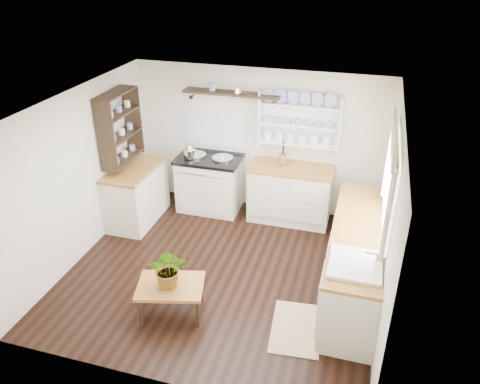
% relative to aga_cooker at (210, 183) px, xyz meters
% --- Properties ---
extents(floor, '(4.00, 3.80, 0.01)m').
position_rel_aga_cooker_xyz_m(floor, '(0.72, -1.57, -0.46)').
color(floor, black).
rests_on(floor, ground).
extents(wall_back, '(4.00, 0.02, 2.30)m').
position_rel_aga_cooker_xyz_m(wall_back, '(0.72, 0.33, 0.69)').
color(wall_back, silver).
rests_on(wall_back, ground).
extents(wall_right, '(0.02, 3.80, 2.30)m').
position_rel_aga_cooker_xyz_m(wall_right, '(2.72, -1.57, 0.69)').
color(wall_right, silver).
rests_on(wall_right, ground).
extents(wall_left, '(0.02, 3.80, 2.30)m').
position_rel_aga_cooker_xyz_m(wall_left, '(-1.28, -1.57, 0.69)').
color(wall_left, silver).
rests_on(wall_left, ground).
extents(ceiling, '(4.00, 3.80, 0.01)m').
position_rel_aga_cooker_xyz_m(ceiling, '(0.72, -1.57, 1.84)').
color(ceiling, white).
rests_on(ceiling, wall_back).
extents(window, '(0.08, 1.55, 1.22)m').
position_rel_aga_cooker_xyz_m(window, '(2.67, -1.42, 1.10)').
color(window, white).
rests_on(window, wall_right).
extents(aga_cooker, '(1.02, 0.71, 0.94)m').
position_rel_aga_cooker_xyz_m(aga_cooker, '(0.00, 0.00, 0.00)').
color(aga_cooker, silver).
rests_on(aga_cooker, floor).
extents(back_cabinets, '(1.27, 0.63, 0.90)m').
position_rel_aga_cooker_xyz_m(back_cabinets, '(1.32, 0.03, -0.00)').
color(back_cabinets, beige).
rests_on(back_cabinets, floor).
extents(right_cabinets, '(0.62, 2.43, 0.90)m').
position_rel_aga_cooker_xyz_m(right_cabinets, '(2.42, -1.47, -0.00)').
color(right_cabinets, beige).
rests_on(right_cabinets, floor).
extents(belfast_sink, '(0.55, 0.60, 0.45)m').
position_rel_aga_cooker_xyz_m(belfast_sink, '(2.42, -2.22, 0.34)').
color(belfast_sink, white).
rests_on(belfast_sink, right_cabinets).
extents(left_cabinets, '(0.62, 1.13, 0.90)m').
position_rel_aga_cooker_xyz_m(left_cabinets, '(-0.98, -0.67, -0.00)').
color(left_cabinets, beige).
rests_on(left_cabinets, floor).
extents(plate_rack, '(1.20, 0.22, 0.90)m').
position_rel_aga_cooker_xyz_m(plate_rack, '(1.37, 0.29, 1.09)').
color(plate_rack, white).
rests_on(plate_rack, wall_back).
extents(high_shelf, '(1.50, 0.29, 0.16)m').
position_rel_aga_cooker_xyz_m(high_shelf, '(0.32, 0.21, 1.44)').
color(high_shelf, black).
rests_on(high_shelf, wall_back).
extents(left_shelving, '(0.28, 0.80, 1.05)m').
position_rel_aga_cooker_xyz_m(left_shelving, '(-1.12, -0.67, 1.09)').
color(left_shelving, black).
rests_on(left_shelving, wall_left).
extents(kettle, '(0.18, 0.18, 0.22)m').
position_rel_aga_cooker_xyz_m(kettle, '(-0.28, -0.12, 0.57)').
color(kettle, silver).
rests_on(kettle, aga_cooker).
extents(utensil_crock, '(0.13, 0.13, 0.15)m').
position_rel_aga_cooker_xyz_m(utensil_crock, '(1.15, 0.11, 0.52)').
color(utensil_crock, '#995238').
rests_on(utensil_crock, back_cabinets).
extents(center_table, '(0.87, 0.72, 0.41)m').
position_rel_aga_cooker_xyz_m(center_table, '(0.40, -2.50, -0.10)').
color(center_table, brown).
rests_on(center_table, floor).
extents(potted_plant, '(0.52, 0.48, 0.47)m').
position_rel_aga_cooker_xyz_m(potted_plant, '(0.40, -2.50, 0.18)').
color(potted_plant, '#3F7233').
rests_on(potted_plant, center_table).
extents(floor_rug, '(0.63, 0.90, 0.02)m').
position_rel_aga_cooker_xyz_m(floor_rug, '(1.87, -2.37, -0.46)').
color(floor_rug, '#978758').
rests_on(floor_rug, floor).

